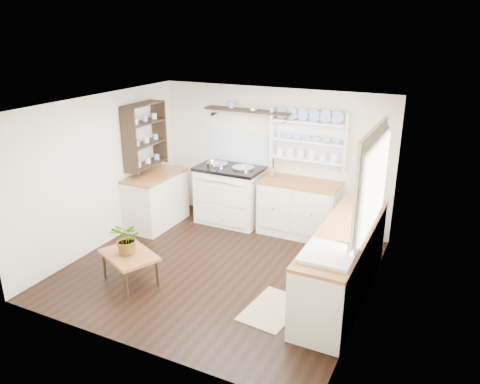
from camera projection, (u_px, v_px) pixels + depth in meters
The scene contains 19 objects.
floor at pixel (220, 269), 6.59m from camera, with size 4.00×3.80×0.01m, color black.
wall_back at pixel (273, 157), 7.80m from camera, with size 4.00×0.02×2.30m, color silver.
wall_right at pixel (371, 218), 5.37m from camera, with size 0.02×3.80×2.30m, color silver.
wall_left at pixel (101, 172), 7.02m from camera, with size 0.02×3.80×2.30m, color silver.
ceiling at pixel (217, 105), 5.81m from camera, with size 4.00×3.80×0.01m, color white.
window at pixel (373, 180), 5.38m from camera, with size 0.08×1.55×1.22m.
aga_cooker at pixel (230, 194), 8.01m from camera, with size 1.11×0.76×1.02m.
back_cabinets at pixel (299, 207), 7.54m from camera, with size 1.27×0.63×0.90m.
right_cabinets at pixel (343, 262), 5.82m from camera, with size 0.62×2.43×0.90m.
belfast_sink at pixel (328, 264), 5.07m from camera, with size 0.55×0.60×0.45m.
left_cabinets at pixel (156, 199), 7.90m from camera, with size 0.62×1.13×0.90m.
plate_rack at pixel (311, 138), 7.36m from camera, with size 1.20×0.22×0.90m.
high_shelf at pixel (248, 111), 7.60m from camera, with size 1.50×0.29×0.16m.
left_shelving at pixel (145, 135), 7.58m from camera, with size 0.28×0.80×1.05m, color black.
kettle at pixel (212, 164), 7.84m from camera, with size 0.17×0.17×0.20m, color silver, non-canonical shape.
utensil_crock at pixel (272, 172), 7.64m from camera, with size 0.11×0.11×0.12m, color #945D36.
center_table at pixel (129, 257), 6.14m from camera, with size 0.92×0.81×0.41m.
potted_plant at pixel (128, 238), 6.05m from camera, with size 0.40×0.35×0.45m, color #3F7233.
floor_rug at pixel (272, 309), 5.64m from camera, with size 0.55×0.85×0.02m, color olive.
Camera 1 is at (2.82, -5.11, 3.27)m, focal length 35.00 mm.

